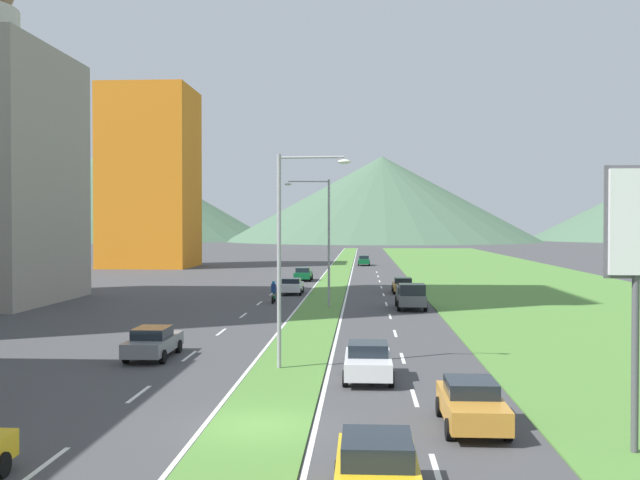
{
  "coord_description": "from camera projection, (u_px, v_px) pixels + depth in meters",
  "views": [
    {
      "loc": [
        3.21,
        -22.9,
        6.29
      ],
      "look_at": [
        -0.61,
        43.65,
        4.97
      ],
      "focal_mm": 41.83,
      "sensor_mm": 36.0,
      "label": 1
    }
  ],
  "objects": [
    {
      "name": "hill_far_left",
      "position": [
        113.0,
        194.0,
        320.59
      ],
      "size": [
        136.89,
        136.89,
        39.72
      ],
      "primitive_type": "cone",
      "color": "#47664C",
      "rests_on": "ground_plane"
    },
    {
      "name": "lane_dash_right_2",
      "position": [
        436.0,
        471.0,
        19.03
      ],
      "size": [
        0.16,
        2.8,
        0.01
      ],
      "primitive_type": "cube",
      "color": "silver",
      "rests_on": "ground_plane"
    },
    {
      "name": "lane_dash_left_8",
      "position": [
        272.0,
        294.0,
        67.97
      ],
      "size": [
        0.16,
        2.8,
        0.01
      ],
      "primitive_type": "cube",
      "color": "silver",
      "rests_on": "ground_plane"
    },
    {
      "name": "lane_dash_left_2",
      "position": [
        47.0,
        463.0,
        19.62
      ],
      "size": [
        0.16,
        2.8,
        0.01
      ],
      "primitive_type": "cube",
      "color": "silver",
      "rests_on": "ground_plane"
    },
    {
      "name": "lane_dash_right_12",
      "position": [
        377.0,
        272.0,
        99.62
      ],
      "size": [
        0.16,
        2.8,
        0.01
      ],
      "primitive_type": "cube",
      "color": "silver",
      "rests_on": "ground_plane"
    },
    {
      "name": "street_lamp_mid",
      "position": [
        324.0,
        234.0,
        56.34
      ],
      "size": [
        3.44,
        0.52,
        9.75
      ],
      "color": "#99999E",
      "rests_on": "ground_plane"
    },
    {
      "name": "lane_dash_right_7",
      "position": [
        386.0,
        304.0,
        59.33
      ],
      "size": [
        0.16,
        2.8,
        0.01
      ],
      "primitive_type": "cube",
      "color": "silver",
      "rests_on": "ground_plane"
    },
    {
      "name": "lane_dash_left_3",
      "position": [
        139.0,
        394.0,
        27.67
      ],
      "size": [
        0.16,
        2.8,
        0.01
      ],
      "primitive_type": "cube",
      "color": "silver",
      "rests_on": "ground_plane"
    },
    {
      "name": "midrise_colored",
      "position": [
        150.0,
        178.0,
        111.9
      ],
      "size": [
        12.88,
        12.88,
        26.88
      ],
      "primitive_type": "cube",
      "color": "orange",
      "rests_on": "ground_plane"
    },
    {
      "name": "edge_line_median_right",
      "position": [
        350.0,
        282.0,
        82.96
      ],
      "size": [
        0.16,
        240.0,
        0.01
      ],
      "primitive_type": "cube",
      "color": "silver",
      "rests_on": "ground_plane"
    },
    {
      "name": "lane_dash_left_10",
      "position": [
        289.0,
        281.0,
        84.09
      ],
      "size": [
        0.16,
        2.8,
        0.01
      ],
      "primitive_type": "cube",
      "color": "silver",
      "rests_on": "ground_plane"
    },
    {
      "name": "ground_plane",
      "position": [
        259.0,
        427.0,
        23.17
      ],
      "size": [
        600.0,
        600.0,
        0.0
      ],
      "primitive_type": "plane",
      "color": "#424244"
    },
    {
      "name": "lane_dash_left_6",
      "position": [
        243.0,
        315.0,
        51.85
      ],
      "size": [
        0.16,
        2.8,
        0.01
      ],
      "primitive_type": "cube",
      "color": "silver",
      "rests_on": "ground_plane"
    },
    {
      "name": "lane_dash_right_8",
      "position": [
        384.0,
        295.0,
        67.39
      ],
      "size": [
        0.16,
        2.8,
        0.01
      ],
      "primitive_type": "cube",
      "color": "silver",
      "rests_on": "ground_plane"
    },
    {
      "name": "pickup_truck_0",
      "position": [
        411.0,
        296.0,
        55.63
      ],
      "size": [
        2.18,
        5.4,
        2.0
      ],
      "rotation": [
        0.0,
        0.0,
        -1.57
      ],
      "color": "#515459",
      "rests_on": "ground_plane"
    },
    {
      "name": "car_0",
      "position": [
        153.0,
        342.0,
        35.24
      ],
      "size": [
        1.92,
        4.67,
        1.47
      ],
      "rotation": [
        0.0,
        0.0,
        1.57
      ],
      "color": "slate",
      "rests_on": "ground_plane"
    },
    {
      "name": "car_6",
      "position": [
        303.0,
        274.0,
        84.34
      ],
      "size": [
        1.96,
        4.76,
        1.51
      ],
      "rotation": [
        0.0,
        0.0,
        1.57
      ],
      "color": "#0C5128",
      "rests_on": "ground_plane"
    },
    {
      "name": "edge_line_median_left",
      "position": [
        318.0,
        281.0,
        83.16
      ],
      "size": [
        0.16,
        240.0,
        0.01
      ],
      "primitive_type": "cube",
      "color": "silver",
      "rests_on": "ground_plane"
    },
    {
      "name": "lane_dash_left_7",
      "position": [
        259.0,
        303.0,
        59.91
      ],
      "size": [
        0.16,
        2.8,
        0.01
      ],
      "primitive_type": "cube",
      "color": "silver",
      "rests_on": "ground_plane"
    },
    {
      "name": "lane_dash_left_4",
      "position": [
        189.0,
        356.0,
        35.73
      ],
      "size": [
        0.16,
        2.8,
        0.01
      ],
      "primitive_type": "cube",
      "color": "silver",
      "rests_on": "ground_plane"
    },
    {
      "name": "lane_dash_right_10",
      "position": [
        380.0,
        281.0,
        83.5
      ],
      "size": [
        0.16,
        2.8,
        0.01
      ],
      "primitive_type": "cube",
      "color": "silver",
      "rests_on": "ground_plane"
    },
    {
      "name": "car_2",
      "position": [
        292.0,
        286.0,
        67.91
      ],
      "size": [
        2.01,
        4.25,
        1.45
      ],
      "rotation": [
        0.0,
        0.0,
        1.57
      ],
      "color": "silver",
      "rests_on": "ground_plane"
    },
    {
      "name": "lane_dash_left_11",
      "position": [
        296.0,
        276.0,
        92.15
      ],
      "size": [
        0.16,
        2.8,
        0.01
      ],
      "primitive_type": "cube",
      "color": "silver",
      "rests_on": "ground_plane"
    },
    {
      "name": "lane_dash_right_11",
      "position": [
        378.0,
        276.0,
        91.56
      ],
      "size": [
        0.16,
        2.8,
        0.01
      ],
      "primitive_type": "cube",
      "color": "silver",
      "rests_on": "ground_plane"
    },
    {
      "name": "car_4",
      "position": [
        377.0,
        474.0,
        16.41
      ],
      "size": [
        1.97,
        4.59,
        1.59
      ],
      "rotation": [
        0.0,
        0.0,
        -1.57
      ],
      "color": "yellow",
      "rests_on": "ground_plane"
    },
    {
      "name": "car_8",
      "position": [
        403.0,
        285.0,
        68.98
      ],
      "size": [
        1.97,
        4.38,
        1.42
      ],
      "rotation": [
        0.0,
        0.0,
        -1.57
      ],
      "color": "#C6842D",
      "rests_on": "ground_plane"
    },
    {
      "name": "motorcycle_rider",
      "position": [
        274.0,
        294.0,
        60.17
      ],
      "size": [
        0.36,
        2.0,
        1.8
      ],
      "rotation": [
        0.0,
        0.0,
        1.57
      ],
      "color": "black",
      "rests_on": "ground_plane"
    },
    {
      "name": "lane_dash_right_5",
      "position": [
        395.0,
        333.0,
        43.21
      ],
      "size": [
        0.16,
        2.8,
        0.01
      ],
      "primitive_type": "cube",
      "color": "silver",
      "rests_on": "ground_plane"
    },
    {
      "name": "grass_verge_right",
      "position": [
        521.0,
        282.0,
        81.88
      ],
      "size": [
        24.0,
        240.0,
        0.06
      ],
      "primitive_type": "cube",
      "color": "#518438",
      "rests_on": "ground_plane"
    },
    {
      "name": "car_7",
      "position": [
        472.0,
        403.0,
        23.1
      ],
      "size": [
        1.91,
        4.41,
        1.47
      ],
      "rotation": [
        0.0,
        0.0,
        -1.57
      ],
      "color": "#C6842D",
      "rests_on": "ground_plane"
    },
    {
      "name": "lane_dash_right_3",
      "position": [
        414.0,
        398.0,
        27.09
      ],
      "size": [
        0.16,
        2.8,
        0.01
      ],
      "primitive_type": "cube",
      "color": "silver",
      "rests_on": "ground_plane"
    },
    {
      "name": "lane_dash_left_5",
      "position": [
        221.0,
        332.0,
        43.79
      ],
      "size": [
        0.16,
        2.8,
        0.01
      ],
      "primitive_type": "cube",
      "color": "silver",
      "rests_on": "ground_plane"
    },
    {
      "name": "lane_dash_right_6",
      "position": [
        390.0,
        316.0,
        51.27
      ],
      "size": [
        0.16,
        2.8,
        0.01
      ],
      "primitive_type": "cube",
      "color": "silver",
      "rests_on": "ground_plane"
    },
    {
      "name": "car_3",
      "position": [
        368.0,
        361.0,
        30.22
      ],
      "size": [
        2.0,
        4.19,
        1.51
      ],
      "rotation": [
        0.0,
        0.0,
        -1.57
      ],
      "color": "silver",
      "rests_on": "ground_plane"
    },
    {
      "name": "lane_dash_right_4",
      "position": [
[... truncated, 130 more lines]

